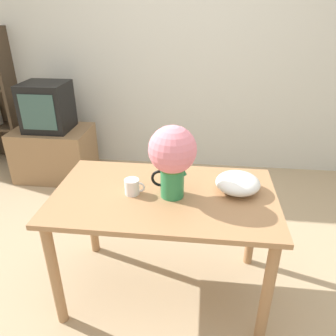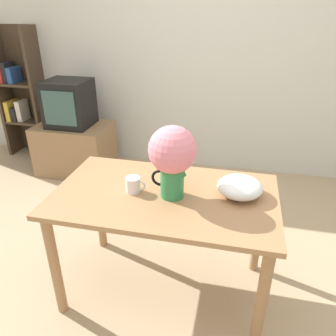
% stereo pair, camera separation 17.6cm
% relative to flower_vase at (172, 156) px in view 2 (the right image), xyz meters
% --- Properties ---
extents(ground_plane, '(12.00, 12.00, 0.00)m').
position_rel_flower_vase_xyz_m(ground_plane, '(-0.05, 0.09, -0.97)').
color(ground_plane, tan).
extents(wall_back, '(8.00, 0.05, 2.60)m').
position_rel_flower_vase_xyz_m(wall_back, '(-0.05, 1.95, 0.33)').
color(wall_back, silver).
rests_on(wall_back, ground_plane).
extents(table, '(1.26, 0.75, 0.73)m').
position_rel_flower_vase_xyz_m(table, '(-0.05, 0.01, -0.36)').
color(table, '#A3754C').
rests_on(table, ground_plane).
extents(flower_vase, '(0.26, 0.26, 0.41)m').
position_rel_flower_vase_xyz_m(flower_vase, '(0.00, 0.00, 0.00)').
color(flower_vase, '#2D844C').
rests_on(flower_vase, table).
extents(coffee_mug, '(0.12, 0.08, 0.09)m').
position_rel_flower_vase_xyz_m(coffee_mug, '(-0.22, -0.01, -0.20)').
color(coffee_mug, white).
rests_on(coffee_mug, table).
extents(white_bowl, '(0.25, 0.25, 0.11)m').
position_rel_flower_vase_xyz_m(white_bowl, '(0.36, 0.09, -0.19)').
color(white_bowl, white).
rests_on(white_bowl, table).
extents(tv_stand, '(0.77, 0.53, 0.54)m').
position_rel_flower_vase_xyz_m(tv_stand, '(-1.40, 1.46, -0.70)').
color(tv_stand, '#8E6B47').
rests_on(tv_stand, ground_plane).
extents(tv_set, '(0.44, 0.40, 0.47)m').
position_rel_flower_vase_xyz_m(tv_set, '(-1.40, 1.46, -0.20)').
color(tv_set, black).
rests_on(tv_set, tv_stand).
extents(bookshelf, '(0.49, 0.27, 1.49)m').
position_rel_flower_vase_xyz_m(bookshelf, '(-2.21, 1.81, -0.24)').
color(bookshelf, '#423323').
rests_on(bookshelf, ground_plane).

